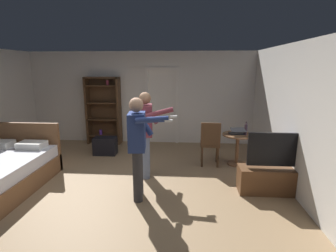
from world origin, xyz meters
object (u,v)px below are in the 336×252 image
(side_table, at_px, (237,144))
(bottle_on_table, at_px, (246,130))
(suitcase_dark, at_px, (105,146))
(person_striped_shirt, at_px, (146,129))
(tv_flatscreen, at_px, (275,176))
(wooden_chair, at_px, (210,142))
(person_blue_shirt, at_px, (138,142))
(bookshelf, at_px, (104,108))
(laptop, at_px, (237,132))

(side_table, bearing_deg, bottle_on_table, -29.74)
(suitcase_dark, bearing_deg, person_striped_shirt, -46.02)
(tv_flatscreen, bearing_deg, side_table, 107.00)
(tv_flatscreen, bearing_deg, person_striped_shirt, 166.90)
(person_striped_shirt, bearing_deg, wooden_chair, 26.78)
(tv_flatscreen, distance_m, person_blue_shirt, 2.43)
(bookshelf, relative_size, tv_flatscreen, 1.53)
(bottle_on_table, xyz_separation_m, wooden_chair, (-0.75, -0.04, -0.28))
(laptop, bearing_deg, person_striped_shirt, -158.71)
(laptop, xyz_separation_m, suitcase_dark, (-3.12, 0.49, -0.53))
(laptop, relative_size, bottle_on_table, 1.17)
(side_table, bearing_deg, bookshelf, 157.29)
(side_table, relative_size, person_striped_shirt, 0.42)
(person_blue_shirt, bearing_deg, laptop, 41.02)
(bookshelf, bearing_deg, suitcase_dark, -72.50)
(bookshelf, relative_size, wooden_chair, 1.89)
(person_striped_shirt, relative_size, suitcase_dark, 3.04)
(bottle_on_table, bearing_deg, side_table, 150.26)
(tv_flatscreen, xyz_separation_m, person_blue_shirt, (-2.31, -0.36, 0.67))
(wooden_chair, height_order, suitcase_dark, wooden_chair)
(bottle_on_table, relative_size, person_blue_shirt, 0.18)
(laptop, xyz_separation_m, bottle_on_table, (0.17, -0.04, 0.07))
(wooden_chair, bearing_deg, tv_flatscreen, -49.64)
(person_striped_shirt, height_order, suitcase_dark, person_striped_shirt)
(bottle_on_table, relative_size, person_striped_shirt, 0.18)
(bookshelf, distance_m, side_table, 3.80)
(tv_flatscreen, height_order, person_blue_shirt, person_blue_shirt)
(bottle_on_table, height_order, person_striped_shirt, person_striped_shirt)
(wooden_chair, distance_m, person_blue_shirt, 2.07)
(side_table, height_order, suitcase_dark, side_table)
(bookshelf, distance_m, person_striped_shirt, 2.72)
(side_table, bearing_deg, tv_flatscreen, -73.00)
(tv_flatscreen, distance_m, suitcase_dark, 3.97)
(wooden_chair, relative_size, suitcase_dark, 1.79)
(bookshelf, bearing_deg, person_blue_shirt, -63.45)
(laptop, xyz_separation_m, person_striped_shirt, (-1.89, -0.74, 0.22))
(tv_flatscreen, relative_size, person_blue_shirt, 0.73)
(tv_flatscreen, relative_size, side_table, 1.75)
(laptop, distance_m, suitcase_dark, 3.21)
(bookshelf, bearing_deg, wooden_chair, -28.86)
(suitcase_dark, bearing_deg, side_table, -9.40)
(bookshelf, bearing_deg, laptop, -23.48)
(side_table, bearing_deg, suitcase_dark, 171.96)
(wooden_chair, bearing_deg, person_blue_shirt, -129.74)
(laptop, height_order, wooden_chair, wooden_chair)
(wooden_chair, height_order, person_striped_shirt, person_striped_shirt)
(person_blue_shirt, distance_m, person_striped_shirt, 0.90)
(tv_flatscreen, xyz_separation_m, side_table, (-0.40, 1.32, 0.18))
(person_blue_shirt, height_order, suitcase_dark, person_blue_shirt)
(bottle_on_table, relative_size, wooden_chair, 0.30)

